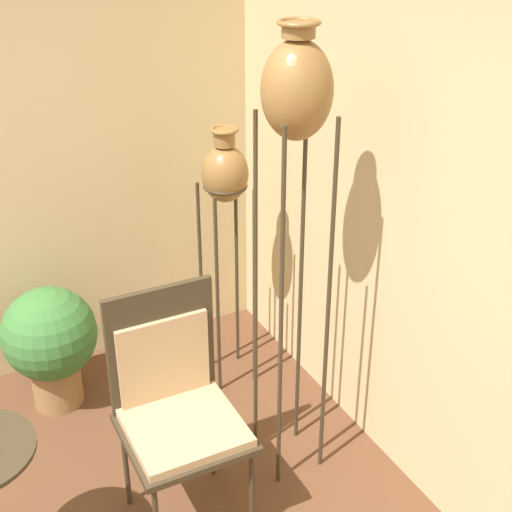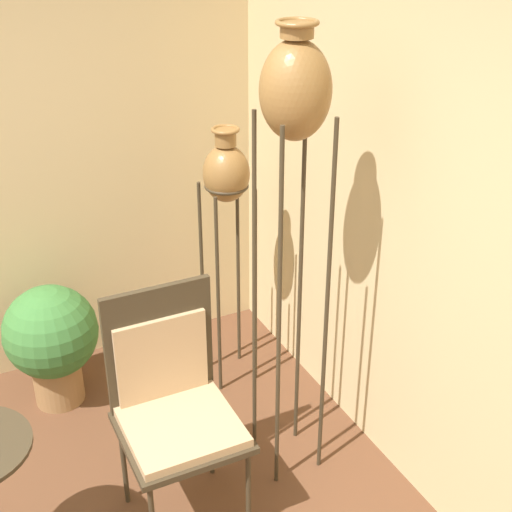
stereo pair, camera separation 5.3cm
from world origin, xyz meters
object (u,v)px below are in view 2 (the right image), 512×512
object	(u,v)px
vase_stand_medium	(226,182)
potted_plant	(52,338)
vase_stand_tall	(295,107)
chair	(173,397)

from	to	relation	value
vase_stand_medium	potted_plant	size ratio (longest dim) A/B	2.13
vase_stand_medium	potted_plant	bearing A→B (deg)	168.00
vase_stand_medium	potted_plant	xyz separation A→B (m)	(-0.97, 0.21, -0.82)
vase_stand_tall	potted_plant	xyz separation A→B (m)	(-0.93, 0.98, -1.41)
vase_stand_tall	vase_stand_medium	bearing A→B (deg)	87.15
chair	potted_plant	distance (m)	1.10
chair	vase_stand_medium	bearing A→B (deg)	52.60
chair	vase_stand_tall	bearing A→B (deg)	4.89
vase_stand_tall	potted_plant	bearing A→B (deg)	133.49
potted_plant	chair	bearing A→B (deg)	-72.18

